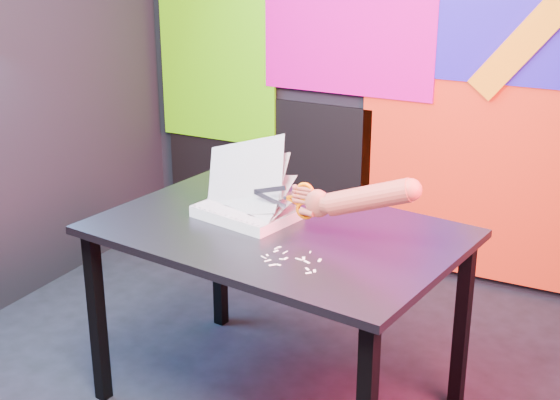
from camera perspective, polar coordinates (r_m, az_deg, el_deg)
The scene contains 7 objects.
room at distance 2.70m, azimuth -2.12°, elevation 9.79°, with size 3.01×3.01×2.71m.
backdrop at distance 4.07m, azimuth 8.96°, elevation 7.36°, with size 2.88×0.05×2.08m.
work_table at distance 2.90m, azimuth -0.17°, elevation -3.53°, with size 1.41×1.04×0.75m.
printout_stack at distance 2.97m, azimuth -2.46°, elevation -0.70°, with size 0.42×0.33×0.34m.
scissors at distance 2.78m, azimuth 1.53°, elevation -0.01°, with size 0.25×0.02×0.14m.
hand_forearm at distance 2.67m, azimuth 5.89°, elevation 0.13°, with size 0.46×0.09×0.20m.
paper_clippings at distance 2.61m, azimuth 0.82°, elevation -4.41°, with size 0.22×0.17×0.00m.
Camera 1 is at (1.31, -2.32, 1.83)m, focal length 50.00 mm.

